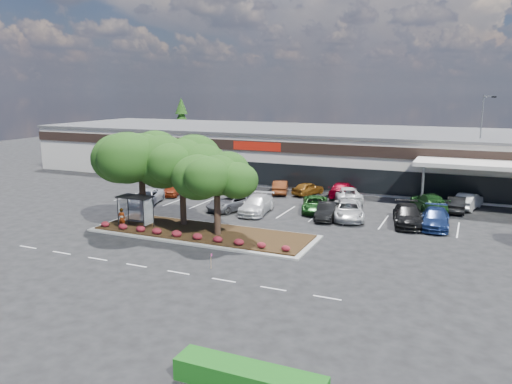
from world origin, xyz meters
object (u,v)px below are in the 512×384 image
at_px(light_pole, 480,152).
at_px(car_0, 173,189).
at_px(survey_stake, 211,259).
at_px(car_1, 146,197).

height_order(light_pole, car_0, light_pole).
height_order(survey_stake, car_1, car_1).
xyz_separation_m(survey_stake, car_1, (-14.82, 13.59, 0.07)).
xyz_separation_m(survey_stake, car_0, (-14.72, 18.34, 0.04)).
height_order(light_pole, car_1, light_pole).
distance_m(car_0, car_1, 4.75).
bearing_deg(car_0, survey_stake, -65.08).
relative_size(light_pole, survey_stake, 10.52).
relative_size(survey_stake, car_1, 0.19).
bearing_deg(light_pole, car_1, -150.71).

